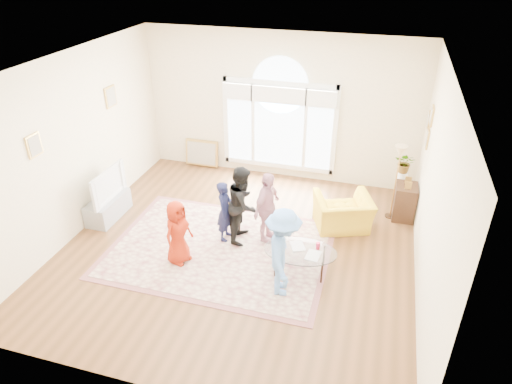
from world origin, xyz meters
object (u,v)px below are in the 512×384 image
(area_rug, at_px, (220,249))
(tv_console, at_px, (108,207))
(armchair, at_px, (343,213))
(coffee_table, at_px, (300,252))
(television, at_px, (104,184))

(area_rug, xyz_separation_m, tv_console, (-2.45, 0.41, 0.20))
(armchair, bearing_deg, area_rug, 12.15)
(tv_console, xyz_separation_m, coffee_table, (3.92, -0.61, 0.19))
(tv_console, relative_size, coffee_table, 0.82)
(area_rug, xyz_separation_m, television, (-2.44, 0.41, 0.72))
(area_rug, height_order, tv_console, tv_console)
(area_rug, xyz_separation_m, armchair, (1.97, 1.30, 0.31))
(television, height_order, coffee_table, television)
(armchair, bearing_deg, tv_console, -9.87)
(area_rug, bearing_deg, coffee_table, -7.72)
(tv_console, xyz_separation_m, television, (0.01, 0.00, 0.52))
(television, xyz_separation_m, coffee_table, (3.91, -0.61, -0.33))
(television, relative_size, armchair, 1.07)
(tv_console, height_order, television, television)
(area_rug, bearing_deg, television, 170.47)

